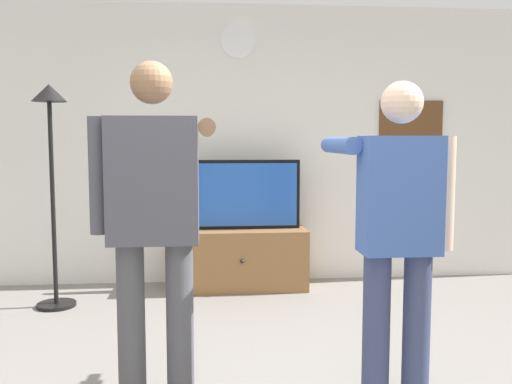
{
  "coord_description": "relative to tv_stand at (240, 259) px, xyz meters",
  "views": [
    {
      "loc": [
        -0.33,
        -2.43,
        1.4
      ],
      "look_at": [
        -0.01,
        1.2,
        1.05
      ],
      "focal_mm": 38.2,
      "sensor_mm": 36.0,
      "label": 1
    }
  ],
  "objects": [
    {
      "name": "person_standing_nearer_couch",
      "position": [
        0.66,
        -2.37,
        0.67
      ],
      "size": [
        0.57,
        0.78,
        1.69
      ],
      "color": "#384266",
      "rests_on": "ground_plane"
    },
    {
      "name": "person_standing_nearer_lamp",
      "position": [
        -0.57,
        -2.29,
        0.74
      ],
      "size": [
        0.63,
        0.78,
        1.78
      ],
      "color": "#4C4C51",
      "rests_on": "ground_plane"
    },
    {
      "name": "wall_clock",
      "position": [
        -0.0,
        0.29,
        2.07
      ],
      "size": [
        0.34,
        0.03,
        0.34
      ],
      "primitive_type": "cylinder",
      "rotation": [
        1.57,
        0.0,
        0.0
      ],
      "color": "white"
    },
    {
      "name": "back_wall",
      "position": [
        0.03,
        0.35,
        1.07
      ],
      "size": [
        6.4,
        0.1,
        2.7
      ],
      "primitive_type": "cube",
      "color": "silver",
      "rests_on": "ground_plane"
    },
    {
      "name": "tv_stand",
      "position": [
        0.0,
        0.0,
        0.0
      ],
      "size": [
        1.24,
        0.46,
        0.56
      ],
      "color": "olive",
      "rests_on": "ground_plane"
    },
    {
      "name": "framed_picture",
      "position": [
        1.73,
        0.3,
        1.23
      ],
      "size": [
        0.64,
        0.04,
        0.56
      ],
      "primitive_type": "cube",
      "color": "brown"
    },
    {
      "name": "television",
      "position": [
        -0.0,
        0.05,
        0.61
      ],
      "size": [
        1.13,
        0.07,
        0.65
      ],
      "color": "black",
      "rests_on": "tv_stand"
    },
    {
      "name": "floor_lamp",
      "position": [
        -1.58,
        -0.42,
        1.04
      ],
      "size": [
        0.32,
        0.32,
        1.85
      ],
      "color": "black",
      "rests_on": "ground_plane"
    }
  ]
}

